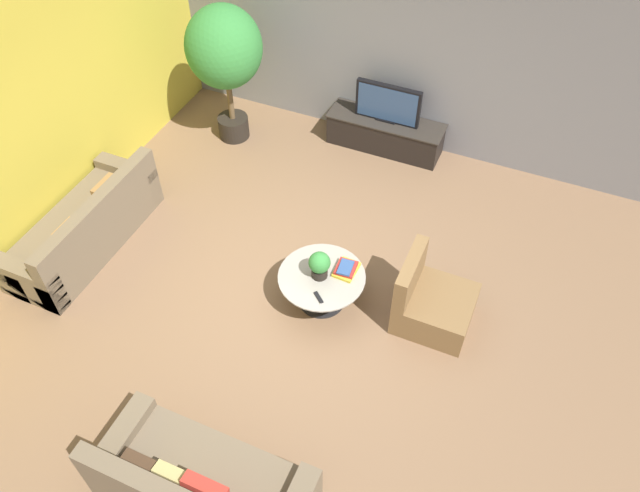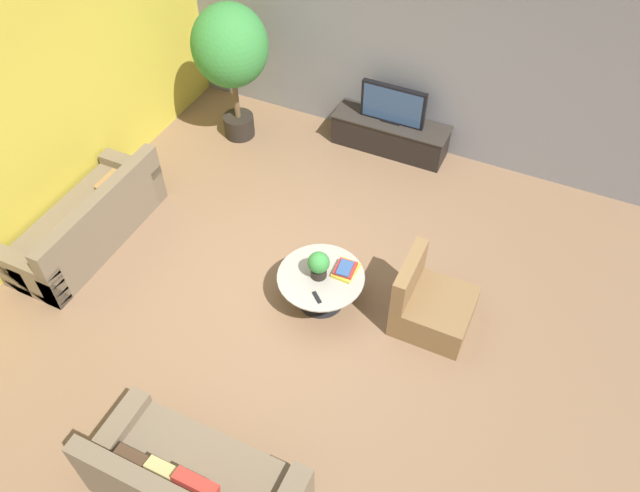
{
  "view_description": "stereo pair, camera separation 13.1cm",
  "coord_description": "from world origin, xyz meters",
  "px_view_note": "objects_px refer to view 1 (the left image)",
  "views": [
    {
      "loc": [
        2.05,
        -4.06,
        5.69
      ],
      "look_at": [
        0.15,
        0.3,
        0.55
      ],
      "focal_mm": 35.0,
      "sensor_mm": 36.0,
      "label": 1
    },
    {
      "loc": [
        2.17,
        -4.0,
        5.69
      ],
      "look_at": [
        0.15,
        0.3,
        0.55
      ],
      "focal_mm": 35.0,
      "sensor_mm": 36.0,
      "label": 2
    }
  ],
  "objects_px": {
    "television": "(388,104)",
    "couch_by_wall": "(86,228)",
    "potted_palm_tall": "(224,52)",
    "media_console": "(385,133)",
    "coffee_table": "(322,283)",
    "couch_near_entry": "(202,488)",
    "armchair_wicker": "(431,303)",
    "potted_plant_tabletop": "(319,265)"
  },
  "relations": [
    {
      "from": "television",
      "to": "couch_by_wall",
      "type": "bearing_deg",
      "value": -129.42
    },
    {
      "from": "potted_palm_tall",
      "to": "television",
      "type": "bearing_deg",
      "value": 16.53
    },
    {
      "from": "media_console",
      "to": "coffee_table",
      "type": "relative_size",
      "value": 1.7
    },
    {
      "from": "couch_near_entry",
      "to": "armchair_wicker",
      "type": "relative_size",
      "value": 2.19
    },
    {
      "from": "armchair_wicker",
      "to": "couch_by_wall",
      "type": "bearing_deg",
      "value": 97.88
    },
    {
      "from": "couch_by_wall",
      "to": "potted_plant_tabletop",
      "type": "bearing_deg",
      "value": 96.31
    },
    {
      "from": "media_console",
      "to": "potted_palm_tall",
      "type": "height_order",
      "value": "potted_palm_tall"
    },
    {
      "from": "coffee_table",
      "to": "potted_plant_tabletop",
      "type": "bearing_deg",
      "value": -173.95
    },
    {
      "from": "potted_plant_tabletop",
      "to": "armchair_wicker",
      "type": "bearing_deg",
      "value": 11.61
    },
    {
      "from": "media_console",
      "to": "couch_near_entry",
      "type": "relative_size",
      "value": 0.88
    },
    {
      "from": "media_console",
      "to": "television",
      "type": "xyz_separation_m",
      "value": [
        0.0,
        -0.0,
        0.5
      ]
    },
    {
      "from": "television",
      "to": "potted_palm_tall",
      "type": "xyz_separation_m",
      "value": [
        -2.13,
        -0.63,
        0.63
      ]
    },
    {
      "from": "media_console",
      "to": "potted_palm_tall",
      "type": "bearing_deg",
      "value": -163.43
    },
    {
      "from": "television",
      "to": "coffee_table",
      "type": "relative_size",
      "value": 0.95
    },
    {
      "from": "coffee_table",
      "to": "couch_by_wall",
      "type": "relative_size",
      "value": 0.46
    },
    {
      "from": "coffee_table",
      "to": "armchair_wicker",
      "type": "xyz_separation_m",
      "value": [
        1.19,
        0.25,
        -0.03
      ]
    },
    {
      "from": "television",
      "to": "couch_near_entry",
      "type": "bearing_deg",
      "value": -87.45
    },
    {
      "from": "coffee_table",
      "to": "armchair_wicker",
      "type": "bearing_deg",
      "value": 11.73
    },
    {
      "from": "media_console",
      "to": "potted_palm_tall",
      "type": "relative_size",
      "value": 0.83
    },
    {
      "from": "media_console",
      "to": "armchair_wicker",
      "type": "xyz_separation_m",
      "value": [
        1.48,
        -2.7,
        0.03
      ]
    },
    {
      "from": "coffee_table",
      "to": "potted_palm_tall",
      "type": "xyz_separation_m",
      "value": [
        -2.42,
        2.32,
        1.08
      ]
    },
    {
      "from": "television",
      "to": "potted_palm_tall",
      "type": "relative_size",
      "value": 0.46
    },
    {
      "from": "couch_by_wall",
      "to": "couch_near_entry",
      "type": "distance_m",
      "value": 3.66
    },
    {
      "from": "media_console",
      "to": "television",
      "type": "height_order",
      "value": "television"
    },
    {
      "from": "television",
      "to": "couch_by_wall",
      "type": "distance_m",
      "value": 4.27
    },
    {
      "from": "couch_near_entry",
      "to": "media_console",
      "type": "bearing_deg",
      "value": -87.45
    },
    {
      "from": "media_console",
      "to": "armchair_wicker",
      "type": "relative_size",
      "value": 1.92
    },
    {
      "from": "couch_by_wall",
      "to": "potted_palm_tall",
      "type": "relative_size",
      "value": 1.05
    },
    {
      "from": "couch_near_entry",
      "to": "couch_by_wall",
      "type": "bearing_deg",
      "value": -36.63
    },
    {
      "from": "media_console",
      "to": "coffee_table",
      "type": "distance_m",
      "value": 2.96
    },
    {
      "from": "television",
      "to": "couch_near_entry",
      "type": "height_order",
      "value": "television"
    },
    {
      "from": "couch_near_entry",
      "to": "armchair_wicker",
      "type": "xyz_separation_m",
      "value": [
        1.24,
        2.76,
        -0.02
      ]
    },
    {
      "from": "potted_plant_tabletop",
      "to": "couch_by_wall",
      "type": "bearing_deg",
      "value": -173.69
    },
    {
      "from": "potted_palm_tall",
      "to": "potted_plant_tabletop",
      "type": "xyz_separation_m",
      "value": [
        2.39,
        -2.32,
        -0.76
      ]
    },
    {
      "from": "media_console",
      "to": "television",
      "type": "relative_size",
      "value": 1.8
    },
    {
      "from": "media_console",
      "to": "potted_palm_tall",
      "type": "distance_m",
      "value": 2.49
    },
    {
      "from": "television",
      "to": "potted_plant_tabletop",
      "type": "height_order",
      "value": "television"
    },
    {
      "from": "potted_palm_tall",
      "to": "media_console",
      "type": "bearing_deg",
      "value": 16.57
    },
    {
      "from": "couch_near_entry",
      "to": "potted_plant_tabletop",
      "type": "distance_m",
      "value": 2.53
    },
    {
      "from": "coffee_table",
      "to": "armchair_wicker",
      "type": "height_order",
      "value": "armchair_wicker"
    },
    {
      "from": "coffee_table",
      "to": "potted_plant_tabletop",
      "type": "height_order",
      "value": "potted_plant_tabletop"
    },
    {
      "from": "couch_near_entry",
      "to": "armchair_wicker",
      "type": "height_order",
      "value": "armchair_wicker"
    }
  ]
}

